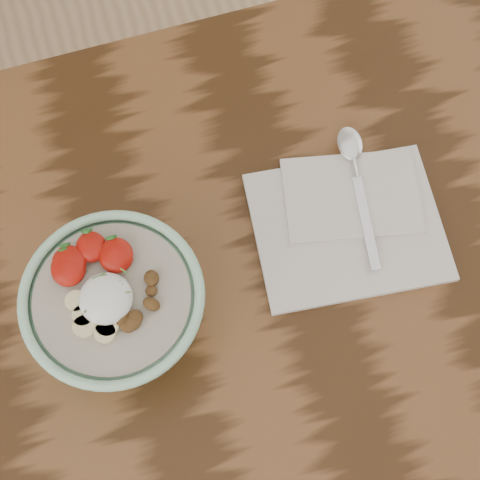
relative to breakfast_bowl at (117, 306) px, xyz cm
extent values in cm
cube|color=#37200D|center=(22.54, -4.28, -8.89)|extent=(160.00, 90.00, 4.00)
cylinder|color=#A1D9B3|center=(0.05, -0.09, -6.26)|extent=(8.85, 8.85, 1.26)
torus|color=#A1D9B3|center=(0.05, -0.09, 4.06)|extent=(20.12, 20.12, 1.16)
cylinder|color=#BFB39E|center=(0.05, -0.09, 3.43)|extent=(17.07, 17.07, 1.05)
ellipsoid|color=white|center=(-0.45, -0.45, 5.06)|extent=(5.75, 5.75, 3.16)
ellipsoid|color=#A30F07|center=(-3.54, 4.06, 5.00)|extent=(3.78, 4.16, 2.08)
cone|color=#286623|center=(-3.54, 5.76, 5.30)|extent=(1.40, 1.03, 1.52)
ellipsoid|color=#A30F07|center=(-0.66, 5.78, 4.87)|extent=(3.31, 3.64, 1.82)
cone|color=#286623|center=(-0.66, 7.27, 5.17)|extent=(1.40, 1.03, 1.52)
ellipsoid|color=#A30F07|center=(1.70, 3.98, 4.99)|extent=(3.76, 4.13, 2.07)
cone|color=#286623|center=(1.70, 5.67, 5.29)|extent=(1.40, 1.03, 1.52)
ellipsoid|color=#A30F07|center=(-3.33, 4.64, 4.98)|extent=(3.71, 4.08, 2.04)
cone|color=#286623|center=(-3.33, 6.31, 5.28)|extent=(1.40, 1.03, 1.52)
cylinder|color=beige|center=(-1.46, -3.83, 4.36)|extent=(2.30, 2.30, 0.70)
cylinder|color=beige|center=(-3.60, 0.43, 4.36)|extent=(2.36, 2.36, 0.70)
cylinder|color=beige|center=(-3.39, -2.54, 4.36)|extent=(2.41, 2.41, 0.70)
cylinder|color=beige|center=(-3.25, -1.34, 4.36)|extent=(2.30, 2.30, 0.70)
cylinder|color=beige|center=(-1.01, -3.04, 4.36)|extent=(2.57, 2.57, 0.70)
ellipsoid|color=brown|center=(3.97, -2.33, 4.65)|extent=(2.41, 2.40, 1.14)
ellipsoid|color=brown|center=(0.92, -3.87, 4.52)|extent=(2.10, 2.09, 0.94)
ellipsoid|color=brown|center=(4.31, -0.82, 4.41)|extent=(1.59, 1.58, 0.97)
ellipsoid|color=brown|center=(1.65, -3.64, 4.60)|extent=(2.47, 2.44, 1.12)
ellipsoid|color=brown|center=(0.69, -2.54, 4.63)|extent=(2.54, 2.48, 1.22)
ellipsoid|color=brown|center=(4.70, 0.46, 4.61)|extent=(1.69, 1.91, 1.35)
ellipsoid|color=brown|center=(2.01, -3.16, 4.54)|extent=(2.18, 2.22, 1.24)
ellipsoid|color=brown|center=(0.62, -2.91, 4.60)|extent=(1.89, 2.18, 1.38)
cylinder|color=#4C7832|center=(-1.10, -0.59, 5.96)|extent=(1.48, 1.05, 0.24)
cylinder|color=#4C7832|center=(2.23, 1.55, 5.96)|extent=(0.84, 1.03, 0.22)
cylinder|color=#4C7832|center=(-0.53, 1.87, 5.96)|extent=(1.54, 0.44, 0.23)
cylinder|color=#4C7832|center=(1.02, 0.28, 5.96)|extent=(1.51, 0.34, 0.23)
cylinder|color=#4C7832|center=(0.61, 0.55, 5.96)|extent=(0.48, 1.61, 0.24)
cylinder|color=#4C7832|center=(1.45, -0.61, 5.96)|extent=(1.69, 0.58, 0.24)
cylinder|color=#4C7832|center=(-0.54, 0.65, 5.96)|extent=(0.28, 1.13, 0.22)
cylinder|color=#4C7832|center=(-0.38, 1.79, 5.96)|extent=(1.50, 0.34, 0.23)
cylinder|color=#4C7832|center=(0.62, 0.72, 5.96)|extent=(1.91, 0.36, 0.25)
cylinder|color=#4C7832|center=(-2.18, -1.02, 5.96)|extent=(1.46, 1.21, 0.24)
cube|color=silver|center=(30.01, 3.48, -6.44)|extent=(25.79, 21.76, 0.91)
cube|color=silver|center=(31.84, 7.14, -5.70)|extent=(19.53, 15.36, 0.55)
cube|color=silver|center=(32.14, 2.92, -5.24)|extent=(3.41, 12.80, 0.39)
cylinder|color=silver|center=(33.52, 10.86, -5.04)|extent=(1.34, 3.42, 0.78)
ellipsoid|color=silver|center=(34.08, 14.01, -4.90)|extent=(4.23, 5.61, 1.06)
camera|label=1|loc=(7.35, -22.97, 72.97)|focal=50.00mm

